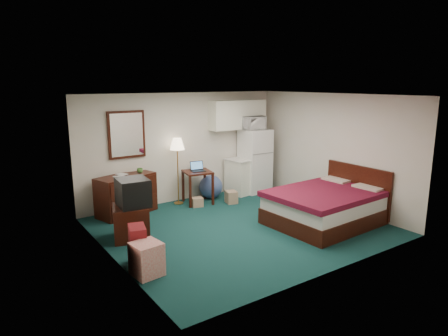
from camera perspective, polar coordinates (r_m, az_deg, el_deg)
floor at (r=7.78m, az=2.33°, el=-8.38°), size 5.00×4.50×0.01m
ceiling at (r=7.29m, az=2.50°, el=10.34°), size 5.00×4.50×0.01m
walls at (r=7.44m, az=2.41°, el=0.67°), size 5.01×4.51×2.50m
mirror at (r=8.67m, az=-13.75°, el=4.66°), size 0.80×0.06×1.00m
upper_cabinets at (r=9.85m, az=2.00°, el=7.63°), size 1.50×0.35×0.70m
headboard at (r=8.77m, az=18.52°, el=-2.87°), size 0.06×1.56×1.00m
dresser at (r=8.64m, az=-13.79°, el=-3.72°), size 1.34×0.89×0.84m
floor_lamp at (r=9.08m, az=-6.61°, el=-0.47°), size 0.36×0.36×1.51m
desk at (r=9.16m, az=-3.77°, el=-2.74°), size 0.70×0.70×0.75m
exercise_ball at (r=9.55m, az=-1.88°, el=-2.69°), size 0.68×0.68×0.56m
kitchen_counter at (r=10.00m, az=2.81°, el=-1.17°), size 0.85×0.70×0.85m
fridge at (r=10.06m, az=4.43°, el=1.05°), size 0.67×0.67×1.59m
bed at (r=8.10m, az=14.17°, el=-5.48°), size 2.12×1.69×0.66m
tv_stand at (r=7.33m, az=-13.14°, el=-7.54°), size 0.77×0.81×0.60m
suitcase at (r=6.29m, az=-12.22°, el=-10.79°), size 0.33×0.43×0.62m
retail_box at (r=5.98m, az=-10.98°, el=-12.64°), size 0.44×0.44×0.49m
file_bin at (r=8.45m, az=-12.75°, el=-5.93°), size 0.47×0.37×0.30m
cardboard_box_a at (r=8.98m, az=-3.84°, el=-4.88°), size 0.28×0.26×0.20m
cardboard_box_b at (r=9.21m, az=1.04°, el=-4.17°), size 0.30×0.33×0.28m
laptop at (r=9.02m, az=-3.70°, el=0.18°), size 0.35×0.30×0.21m
crt_tv at (r=7.17m, az=-12.89°, el=-3.41°), size 0.59×0.62×0.49m
microwave at (r=9.90m, az=4.10°, el=6.69°), size 0.67×0.50×0.40m
book_a at (r=8.30m, az=-15.33°, el=-0.62°), size 0.18×0.04×0.24m
book_b at (r=8.50m, az=-14.84°, el=-0.34°), size 0.16×0.09×0.22m
mug at (r=8.67m, az=-11.93°, el=-0.28°), size 0.15×0.12×0.13m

